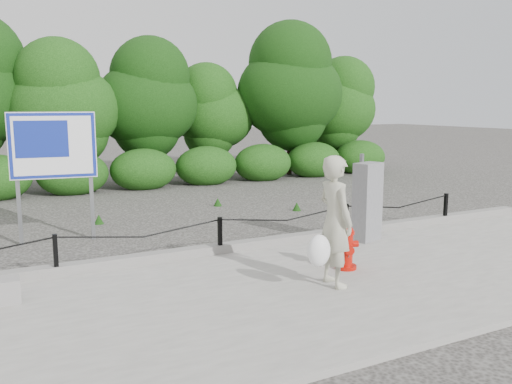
{
  "coord_description": "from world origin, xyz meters",
  "views": [
    {
      "loc": [
        -3.42,
        -7.76,
        2.46
      ],
      "look_at": [
        0.76,
        0.2,
        1.0
      ],
      "focal_mm": 38.0,
      "sensor_mm": 36.0,
      "label": 1
    }
  ],
  "objects_px": {
    "pedestrian": "(334,223)",
    "utility_cabinet": "(367,202)",
    "advertising_sign": "(53,151)",
    "fire_hydrant": "(346,247)"
  },
  "relations": [
    {
      "from": "utility_cabinet",
      "to": "advertising_sign",
      "type": "bearing_deg",
      "value": 132.63
    },
    {
      "from": "pedestrian",
      "to": "advertising_sign",
      "type": "height_order",
      "value": "advertising_sign"
    },
    {
      "from": "pedestrian",
      "to": "advertising_sign",
      "type": "xyz_separation_m",
      "value": [
        -2.87,
        4.39,
        0.72
      ]
    },
    {
      "from": "fire_hydrant",
      "to": "pedestrian",
      "type": "distance_m",
      "value": 0.95
    },
    {
      "from": "utility_cabinet",
      "to": "advertising_sign",
      "type": "height_order",
      "value": "advertising_sign"
    },
    {
      "from": "advertising_sign",
      "to": "utility_cabinet",
      "type": "bearing_deg",
      "value": -22.07
    },
    {
      "from": "pedestrian",
      "to": "advertising_sign",
      "type": "bearing_deg",
      "value": 35.58
    },
    {
      "from": "fire_hydrant",
      "to": "pedestrian",
      "type": "bearing_deg",
      "value": -119.95
    },
    {
      "from": "pedestrian",
      "to": "utility_cabinet",
      "type": "relative_size",
      "value": 1.14
    },
    {
      "from": "utility_cabinet",
      "to": "pedestrian",
      "type": "bearing_deg",
      "value": -157.05
    }
  ]
}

